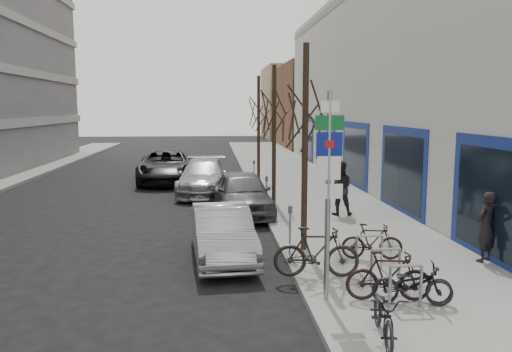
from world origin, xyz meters
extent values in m
plane|color=black|center=(0.00, 0.00, 0.00)|extent=(120.00, 120.00, 0.00)
cube|color=slate|center=(4.50, 10.00, 0.07)|extent=(5.00, 70.00, 0.15)
cube|color=brown|center=(13.00, 40.00, 4.00)|extent=(12.00, 14.00, 8.00)
cube|color=#937A5B|center=(13.50, 55.00, 4.50)|extent=(13.00, 12.00, 9.00)
cylinder|color=gray|center=(2.40, 0.00, 2.10)|extent=(0.10, 0.10, 4.20)
cube|color=white|center=(2.40, -0.03, 3.90)|extent=(0.35, 0.03, 0.22)
cube|color=#0C5926|center=(2.40, -0.03, 3.60)|extent=(0.55, 0.03, 0.28)
cube|color=navy|center=(2.40, -0.03, 3.20)|extent=(0.50, 0.03, 0.45)
cube|color=maroon|center=(2.40, -0.04, 3.20)|extent=(0.18, 0.02, 0.14)
cube|color=white|center=(2.40, -0.03, 2.75)|extent=(0.45, 0.03, 0.45)
cube|color=white|center=(2.40, -0.03, 2.30)|extent=(0.55, 0.03, 0.28)
cylinder|color=gray|center=(3.50, -0.50, 0.55)|extent=(0.06, 0.06, 0.80)
cylinder|color=gray|center=(4.10, -0.50, 0.55)|extent=(0.06, 0.06, 0.80)
cylinder|color=gray|center=(3.80, -0.50, 0.95)|extent=(0.60, 0.06, 0.06)
cylinder|color=gray|center=(3.50, 0.60, 0.55)|extent=(0.06, 0.06, 0.80)
cylinder|color=gray|center=(4.10, 0.60, 0.55)|extent=(0.06, 0.06, 0.80)
cylinder|color=gray|center=(3.80, 0.60, 0.95)|extent=(0.60, 0.06, 0.06)
cylinder|color=gray|center=(3.50, 1.70, 0.55)|extent=(0.06, 0.06, 0.80)
cylinder|color=gray|center=(4.10, 1.70, 0.55)|extent=(0.06, 0.06, 0.80)
cylinder|color=gray|center=(3.80, 1.70, 0.95)|extent=(0.60, 0.06, 0.06)
cylinder|color=black|center=(2.60, 3.50, 2.75)|extent=(0.16, 0.16, 5.50)
cylinder|color=black|center=(2.60, 10.00, 2.75)|extent=(0.16, 0.16, 5.50)
cylinder|color=black|center=(2.60, 16.50, 2.75)|extent=(0.16, 0.16, 5.50)
cylinder|color=gray|center=(2.15, 3.00, 0.70)|extent=(0.05, 0.05, 1.10)
cube|color=#3F3F44|center=(2.15, 3.00, 1.33)|extent=(0.10, 0.08, 0.18)
cylinder|color=gray|center=(2.15, 8.50, 0.70)|extent=(0.05, 0.05, 1.10)
cube|color=#3F3F44|center=(2.15, 8.50, 1.33)|extent=(0.10, 0.08, 0.18)
cylinder|color=gray|center=(2.15, 14.00, 0.70)|extent=(0.05, 0.05, 1.10)
cube|color=#3F3F44|center=(2.15, 14.00, 1.33)|extent=(0.10, 0.08, 0.18)
imported|color=black|center=(2.94, -1.77, 0.64)|extent=(0.74, 1.66, 0.98)
imported|color=black|center=(3.58, -0.19, 0.66)|extent=(1.72, 0.73, 1.01)
imported|color=black|center=(3.99, -0.37, 0.61)|extent=(1.57, 0.69, 0.93)
imported|color=black|center=(2.47, 1.29, 0.73)|extent=(1.97, 0.80, 1.16)
imported|color=black|center=(3.97, -0.42, 0.61)|extent=(1.58, 0.78, 0.92)
imported|color=black|center=(4.11, 2.45, 0.61)|extent=(1.57, 0.69, 0.92)
imported|color=#A6A5AA|center=(0.44, 3.31, 0.68)|extent=(1.76, 4.22, 1.36)
imported|color=#4C4C51|center=(1.28, 8.66, 0.79)|extent=(2.24, 4.79, 1.59)
imported|color=#96969A|center=(-0.20, 13.17, 0.77)|extent=(2.43, 5.44, 1.55)
imported|color=black|center=(-2.23, 17.03, 0.84)|extent=(3.19, 6.24, 1.69)
imported|color=black|center=(6.80, 2.06, 1.01)|extent=(0.75, 0.70, 1.72)
imported|color=black|center=(4.62, 7.63, 1.11)|extent=(0.77, 0.59, 1.92)
camera|label=1|loc=(0.21, -9.22, 3.88)|focal=35.00mm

